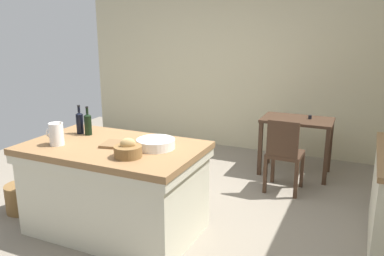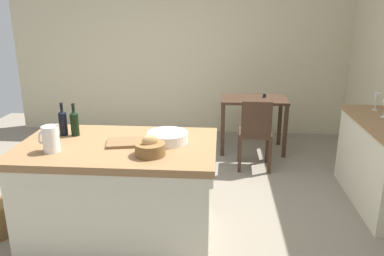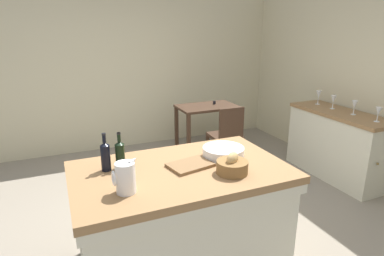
{
  "view_description": "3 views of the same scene",
  "coord_description": "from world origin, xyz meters",
  "px_view_note": "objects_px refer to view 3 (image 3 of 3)",
  "views": [
    {
      "loc": [
        1.87,
        -3.34,
        1.95
      ],
      "look_at": [
        0.26,
        0.22,
        0.91
      ],
      "focal_mm": 36.7,
      "sensor_mm": 36.0,
      "label": 1
    },
    {
      "loc": [
        0.62,
        -3.45,
        1.97
      ],
      "look_at": [
        0.35,
        0.07,
        0.84
      ],
      "focal_mm": 36.08,
      "sensor_mm": 36.0,
      "label": 2
    },
    {
      "loc": [
        -1.06,
        -2.63,
        1.91
      ],
      "look_at": [
        0.18,
        0.27,
        0.93
      ],
      "focal_mm": 30.46,
      "sensor_mm": 36.0,
      "label": 3
    }
  ],
  "objects_px": {
    "side_cabinet": "(337,144)",
    "cutting_board": "(190,165)",
    "wash_bowl": "(223,152)",
    "wine_bottle_amber": "(105,156)",
    "wine_glass_left": "(355,105)",
    "pitcher": "(125,177)",
    "wine_glass_right": "(319,95)",
    "wine_bottle_dark": "(120,154)",
    "island_table": "(181,214)",
    "wine_glass_middle": "(333,100)",
    "bread_basket": "(232,166)",
    "wooden_chair": "(227,135)",
    "wine_glass_far_left": "(378,112)",
    "writing_desk": "(207,113)"
  },
  "relations": [
    {
      "from": "island_table",
      "to": "wine_bottle_dark",
      "type": "distance_m",
      "value": 0.69
    },
    {
      "from": "writing_desk",
      "to": "wooden_chair",
      "type": "bearing_deg",
      "value": -91.74
    },
    {
      "from": "pitcher",
      "to": "wine_glass_left",
      "type": "height_order",
      "value": "pitcher"
    },
    {
      "from": "wine_glass_far_left",
      "to": "wine_glass_left",
      "type": "distance_m",
      "value": 0.34
    },
    {
      "from": "wine_bottle_dark",
      "to": "island_table",
      "type": "bearing_deg",
      "value": -23.64
    },
    {
      "from": "writing_desk",
      "to": "wooden_chair",
      "type": "distance_m",
      "value": 0.69
    },
    {
      "from": "wooden_chair",
      "to": "wine_bottle_dark",
      "type": "height_order",
      "value": "wine_bottle_dark"
    },
    {
      "from": "wine_bottle_dark",
      "to": "wine_bottle_amber",
      "type": "xyz_separation_m",
      "value": [
        -0.11,
        0.01,
        0.0
      ]
    },
    {
      "from": "pitcher",
      "to": "cutting_board",
      "type": "distance_m",
      "value": 0.6
    },
    {
      "from": "wine_bottle_dark",
      "to": "wine_glass_right",
      "type": "height_order",
      "value": "wine_bottle_dark"
    },
    {
      "from": "wooden_chair",
      "to": "bread_basket",
      "type": "height_order",
      "value": "bread_basket"
    },
    {
      "from": "side_cabinet",
      "to": "pitcher",
      "type": "height_order",
      "value": "pitcher"
    },
    {
      "from": "wine_glass_middle",
      "to": "wine_glass_right",
      "type": "distance_m",
      "value": 0.28
    },
    {
      "from": "wine_glass_right",
      "to": "wine_bottle_amber",
      "type": "bearing_deg",
      "value": -161.23
    },
    {
      "from": "wooden_chair",
      "to": "wine_glass_left",
      "type": "bearing_deg",
      "value": -37.33
    },
    {
      "from": "wash_bowl",
      "to": "wine_glass_right",
      "type": "xyz_separation_m",
      "value": [
        2.12,
        1.15,
        0.1
      ]
    },
    {
      "from": "writing_desk",
      "to": "wash_bowl",
      "type": "relative_size",
      "value": 2.61
    },
    {
      "from": "wash_bowl",
      "to": "wooden_chair",
      "type": "bearing_deg",
      "value": 59.58
    },
    {
      "from": "wooden_chair",
      "to": "pitcher",
      "type": "xyz_separation_m",
      "value": [
        -1.75,
        -1.78,
        0.49
      ]
    },
    {
      "from": "wooden_chair",
      "to": "wine_glass_middle",
      "type": "relative_size",
      "value": 5.01
    },
    {
      "from": "wine_bottle_dark",
      "to": "bread_basket",
      "type": "bearing_deg",
      "value": -29.0
    },
    {
      "from": "wash_bowl",
      "to": "wine_bottle_amber",
      "type": "relative_size",
      "value": 1.17
    },
    {
      "from": "wash_bowl",
      "to": "wine_glass_middle",
      "type": "relative_size",
      "value": 1.93
    },
    {
      "from": "bread_basket",
      "to": "island_table",
      "type": "bearing_deg",
      "value": 144.69
    },
    {
      "from": "wash_bowl",
      "to": "wine_glass_left",
      "type": "bearing_deg",
      "value": 14.45
    },
    {
      "from": "bread_basket",
      "to": "wash_bowl",
      "type": "bearing_deg",
      "value": 73.26
    },
    {
      "from": "bread_basket",
      "to": "wine_glass_right",
      "type": "distance_m",
      "value": 2.65
    },
    {
      "from": "side_cabinet",
      "to": "cutting_board",
      "type": "bearing_deg",
      "value": -162.34
    },
    {
      "from": "wooden_chair",
      "to": "wine_glass_right",
      "type": "height_order",
      "value": "wine_glass_right"
    },
    {
      "from": "wash_bowl",
      "to": "wine_glass_middle",
      "type": "xyz_separation_m",
      "value": [
        2.1,
        0.87,
        0.1
      ]
    },
    {
      "from": "side_cabinet",
      "to": "wash_bowl",
      "type": "height_order",
      "value": "wash_bowl"
    },
    {
      "from": "side_cabinet",
      "to": "wine_glass_left",
      "type": "bearing_deg",
      "value": -80.0
    },
    {
      "from": "wine_glass_left",
      "to": "wine_glass_right",
      "type": "xyz_separation_m",
      "value": [
        0.01,
        0.61,
        0.01
      ]
    },
    {
      "from": "bread_basket",
      "to": "writing_desk",
      "type": "bearing_deg",
      "value": 68.22
    },
    {
      "from": "wine_glass_far_left",
      "to": "wine_glass_left",
      "type": "bearing_deg",
      "value": 87.49
    },
    {
      "from": "writing_desk",
      "to": "wine_glass_middle",
      "type": "bearing_deg",
      "value": -46.69
    },
    {
      "from": "wash_bowl",
      "to": "wine_glass_far_left",
      "type": "bearing_deg",
      "value": 5.66
    },
    {
      "from": "side_cabinet",
      "to": "wooden_chair",
      "type": "bearing_deg",
      "value": 146.81
    },
    {
      "from": "wine_bottle_dark",
      "to": "wine_glass_far_left",
      "type": "bearing_deg",
      "value": 2.01
    },
    {
      "from": "wash_bowl",
      "to": "wine_bottle_dark",
      "type": "relative_size",
      "value": 1.19
    },
    {
      "from": "pitcher",
      "to": "bread_basket",
      "type": "xyz_separation_m",
      "value": [
        0.79,
        -0.02,
        -0.05
      ]
    },
    {
      "from": "wine_glass_right",
      "to": "side_cabinet",
      "type": "bearing_deg",
      "value": -94.77
    },
    {
      "from": "wooden_chair",
      "to": "bread_basket",
      "type": "relative_size",
      "value": 3.81
    },
    {
      "from": "wash_bowl",
      "to": "bread_basket",
      "type": "height_order",
      "value": "bread_basket"
    },
    {
      "from": "writing_desk",
      "to": "wine_bottle_amber",
      "type": "distance_m",
      "value": 2.77
    },
    {
      "from": "pitcher",
      "to": "wine_bottle_dark",
      "type": "bearing_deg",
      "value": 83.42
    },
    {
      "from": "wine_glass_middle",
      "to": "wine_bottle_amber",
      "type": "bearing_deg",
      "value": -165.97
    },
    {
      "from": "pitcher",
      "to": "wine_glass_right",
      "type": "bearing_deg",
      "value": 25.68
    },
    {
      "from": "wooden_chair",
      "to": "wine_glass_middle",
      "type": "bearing_deg",
      "value": -26.43
    },
    {
      "from": "side_cabinet",
      "to": "cutting_board",
      "type": "relative_size",
      "value": 4.19
    }
  ]
}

